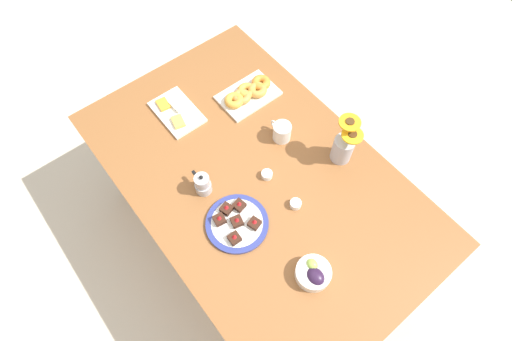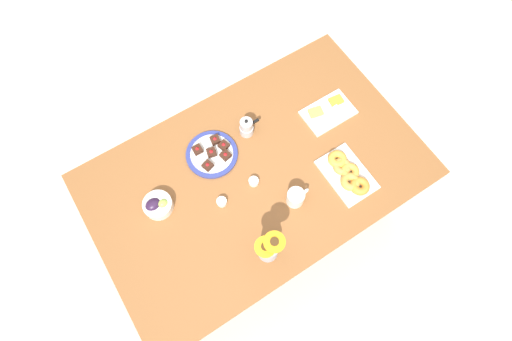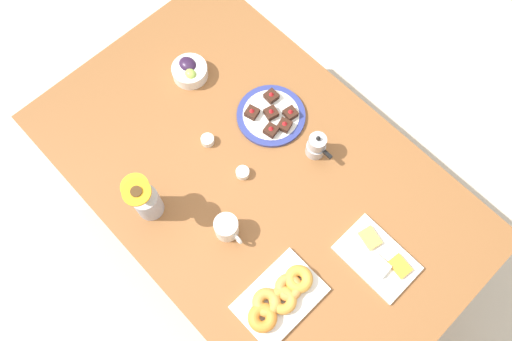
% 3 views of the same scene
% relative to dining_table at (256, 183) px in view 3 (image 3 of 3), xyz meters
% --- Properties ---
extents(ground_plane, '(6.00, 6.00, 0.00)m').
position_rel_dining_table_xyz_m(ground_plane, '(0.00, 0.00, -0.65)').
color(ground_plane, beige).
extents(dining_table, '(1.60, 1.00, 0.74)m').
position_rel_dining_table_xyz_m(dining_table, '(0.00, 0.00, 0.00)').
color(dining_table, brown).
rests_on(dining_table, ground_plane).
extents(coffee_mug, '(0.12, 0.08, 0.09)m').
position_rel_dining_table_xyz_m(coffee_mug, '(0.08, -0.21, 0.13)').
color(coffee_mug, white).
rests_on(coffee_mug, dining_table).
extents(grape_bowl, '(0.14, 0.14, 0.07)m').
position_rel_dining_table_xyz_m(grape_bowl, '(-0.47, 0.10, 0.12)').
color(grape_bowl, white).
rests_on(grape_bowl, dining_table).
extents(cheese_platter, '(0.26, 0.17, 0.03)m').
position_rel_dining_table_xyz_m(cheese_platter, '(0.50, 0.09, 0.10)').
color(cheese_platter, white).
rests_on(cheese_platter, dining_table).
extents(croissant_platter, '(0.19, 0.28, 0.05)m').
position_rel_dining_table_xyz_m(croissant_platter, '(0.36, -0.24, 0.11)').
color(croissant_platter, white).
rests_on(croissant_platter, dining_table).
extents(jam_cup_honey, '(0.05, 0.05, 0.03)m').
position_rel_dining_table_xyz_m(jam_cup_honey, '(-0.03, -0.03, 0.10)').
color(jam_cup_honey, white).
rests_on(jam_cup_honey, dining_table).
extents(jam_cup_berry, '(0.05, 0.05, 0.03)m').
position_rel_dining_table_xyz_m(jam_cup_berry, '(-0.21, -0.04, 0.10)').
color(jam_cup_berry, white).
rests_on(jam_cup_berry, dining_table).
extents(dessert_plate, '(0.26, 0.26, 0.05)m').
position_rel_dining_table_xyz_m(dessert_plate, '(-0.13, 0.20, 0.10)').
color(dessert_plate, navy).
rests_on(dessert_plate, dining_table).
extents(flower_vase, '(0.13, 0.10, 0.24)m').
position_rel_dining_table_xyz_m(flower_vase, '(-0.16, -0.35, 0.17)').
color(flower_vase, '#B2B2BC').
rests_on(flower_vase, dining_table).
extents(moka_pot, '(0.11, 0.07, 0.12)m').
position_rel_dining_table_xyz_m(moka_pot, '(0.08, 0.22, 0.13)').
color(moka_pot, '#B7B7BC').
rests_on(moka_pot, dining_table).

